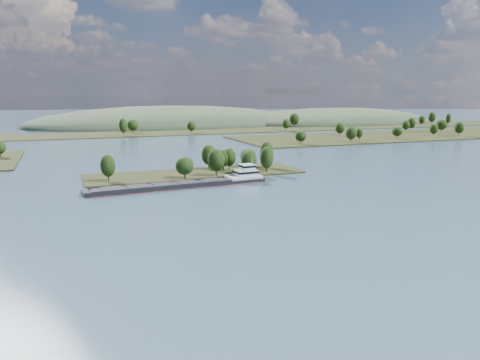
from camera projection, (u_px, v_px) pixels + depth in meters
name	position (u px, v px, depth m)	size (l,w,h in m)	color
ground	(242.00, 203.00, 162.67)	(1800.00, 1800.00, 0.00)	#395263
tree_island	(211.00, 165.00, 218.36)	(100.00, 30.00, 14.20)	black
right_bank	(415.00, 134.00, 408.79)	(320.00, 90.00, 14.50)	black
back_shoreline	(140.00, 133.00, 422.45)	(900.00, 60.00, 16.04)	black
hill_east	(336.00, 123.00, 574.97)	(260.00, 140.00, 36.00)	#364730
hill_west	(171.00, 125.00, 532.39)	(320.00, 160.00, 44.00)	#364730
cargo_barge	(191.00, 183.00, 190.54)	(74.96, 14.70, 10.07)	black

